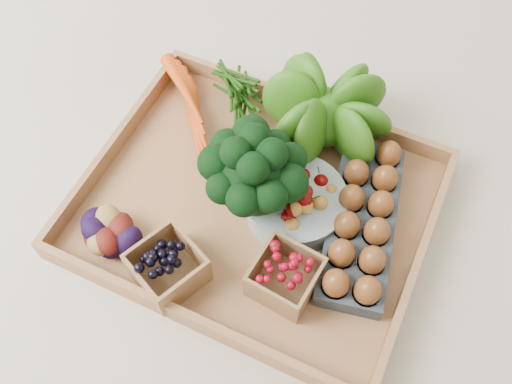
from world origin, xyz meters
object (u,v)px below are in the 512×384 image
at_px(broccoli, 254,187).
at_px(cherry_bowl, 296,203).
at_px(tray, 256,208).
at_px(egg_carton, 361,223).

distance_m(broccoli, cherry_bowl, 0.08).
bearing_deg(cherry_bowl, tray, -160.26).
bearing_deg(broccoli, cherry_bowl, 22.18).
relative_size(tray, broccoli, 3.29).
bearing_deg(tray, egg_carton, 11.17).
xyz_separation_m(broccoli, egg_carton, (0.17, 0.04, -0.05)).
height_order(tray, cherry_bowl, cherry_bowl).
height_order(tray, broccoli, broccoli).
xyz_separation_m(tray, broccoli, (-0.00, -0.00, 0.07)).
height_order(tray, egg_carton, egg_carton).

